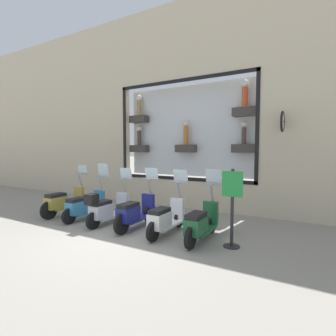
{
  "coord_description": "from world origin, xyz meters",
  "views": [
    {
      "loc": [
        -5.04,
        -4.25,
        2.12
      ],
      "look_at": [
        1.94,
        -0.26,
        1.55
      ],
      "focal_mm": 28.0,
      "sensor_mm": 36.0,
      "label": 1
    }
  ],
  "objects_px": {
    "scooter_teal_4": "(84,206)",
    "shop_sign_post": "(232,205)",
    "scooter_green_0": "(201,223)",
    "scooter_silver_3": "(106,209)",
    "scooter_navy_2": "(135,213)",
    "scooter_olive_5": "(64,202)",
    "scooter_white_1": "(165,218)"
  },
  "relations": [
    {
      "from": "scooter_green_0",
      "to": "scooter_silver_3",
      "type": "xyz_separation_m",
      "value": [
        -0.07,
        2.84,
        0.03
      ]
    },
    {
      "from": "scooter_silver_3",
      "to": "shop_sign_post",
      "type": "relative_size",
      "value": 1.05
    },
    {
      "from": "scooter_navy_2",
      "to": "scooter_olive_5",
      "type": "xyz_separation_m",
      "value": [
        0.0,
        2.84,
        0.0
      ]
    },
    {
      "from": "scooter_green_0",
      "to": "shop_sign_post",
      "type": "distance_m",
      "value": 0.88
    },
    {
      "from": "scooter_white_1",
      "to": "scooter_navy_2",
      "type": "xyz_separation_m",
      "value": [
        0.01,
        0.95,
        0.02
      ]
    },
    {
      "from": "scooter_green_0",
      "to": "scooter_olive_5",
      "type": "bearing_deg",
      "value": 89.94
    },
    {
      "from": "scooter_white_1",
      "to": "scooter_olive_5",
      "type": "bearing_deg",
      "value": 89.88
    },
    {
      "from": "scooter_teal_4",
      "to": "scooter_olive_5",
      "type": "bearing_deg",
      "value": 89.66
    },
    {
      "from": "scooter_green_0",
      "to": "scooter_navy_2",
      "type": "height_order",
      "value": "scooter_green_0"
    },
    {
      "from": "scooter_green_0",
      "to": "scooter_teal_4",
      "type": "bearing_deg",
      "value": 90.01
    },
    {
      "from": "scooter_teal_4",
      "to": "scooter_green_0",
      "type": "bearing_deg",
      "value": -89.99
    },
    {
      "from": "scooter_olive_5",
      "to": "shop_sign_post",
      "type": "bearing_deg",
      "value": -90.09
    },
    {
      "from": "shop_sign_post",
      "to": "scooter_white_1",
      "type": "bearing_deg",
      "value": 89.97
    },
    {
      "from": "scooter_teal_4",
      "to": "shop_sign_post",
      "type": "height_order",
      "value": "shop_sign_post"
    },
    {
      "from": "scooter_navy_2",
      "to": "scooter_green_0",
      "type": "bearing_deg",
      "value": -90.11
    },
    {
      "from": "scooter_white_1",
      "to": "scooter_navy_2",
      "type": "distance_m",
      "value": 0.95
    },
    {
      "from": "scooter_green_0",
      "to": "scooter_teal_4",
      "type": "xyz_separation_m",
      "value": [
        -0.0,
        3.79,
        -0.01
      ]
    },
    {
      "from": "scooter_teal_4",
      "to": "shop_sign_post",
      "type": "bearing_deg",
      "value": -90.04
    },
    {
      "from": "scooter_teal_4",
      "to": "scooter_olive_5",
      "type": "height_order",
      "value": "scooter_teal_4"
    },
    {
      "from": "scooter_white_1",
      "to": "scooter_teal_4",
      "type": "bearing_deg",
      "value": 89.96
    },
    {
      "from": "scooter_white_1",
      "to": "shop_sign_post",
      "type": "bearing_deg",
      "value": -90.03
    },
    {
      "from": "scooter_white_1",
      "to": "scooter_olive_5",
      "type": "height_order",
      "value": "scooter_olive_5"
    },
    {
      "from": "scooter_green_0",
      "to": "scooter_olive_5",
      "type": "relative_size",
      "value": 0.99
    },
    {
      "from": "scooter_white_1",
      "to": "scooter_olive_5",
      "type": "distance_m",
      "value": 3.79
    },
    {
      "from": "scooter_navy_2",
      "to": "scooter_silver_3",
      "type": "xyz_separation_m",
      "value": [
        -0.07,
        0.95,
        0.01
      ]
    },
    {
      "from": "scooter_green_0",
      "to": "scooter_olive_5",
      "type": "height_order",
      "value": "scooter_green_0"
    },
    {
      "from": "scooter_green_0",
      "to": "scooter_silver_3",
      "type": "relative_size",
      "value": 1.0
    },
    {
      "from": "scooter_silver_3",
      "to": "scooter_teal_4",
      "type": "relative_size",
      "value": 1.0
    },
    {
      "from": "scooter_white_1",
      "to": "shop_sign_post",
      "type": "distance_m",
      "value": 1.75
    },
    {
      "from": "scooter_silver_3",
      "to": "scooter_teal_4",
      "type": "bearing_deg",
      "value": 85.91
    },
    {
      "from": "scooter_navy_2",
      "to": "shop_sign_post",
      "type": "distance_m",
      "value": 2.66
    },
    {
      "from": "scooter_silver_3",
      "to": "scooter_olive_5",
      "type": "distance_m",
      "value": 1.9
    }
  ]
}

